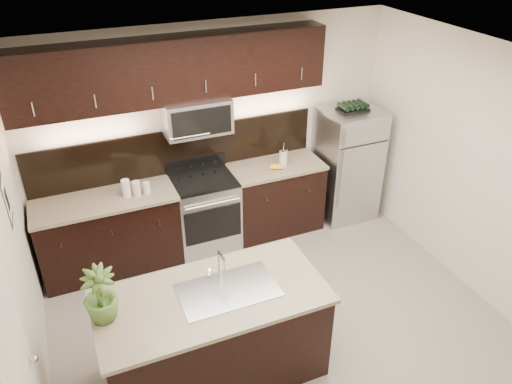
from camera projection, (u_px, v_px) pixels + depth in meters
ground at (281, 326)px, 5.18m from camera, size 4.50×4.50×0.00m
room_walls at (276, 189)px, 4.25m from camera, size 4.52×4.02×2.71m
counter_run at (189, 216)px, 6.13m from camera, size 3.51×0.65×0.94m
upper_fixtures at (177, 79)px, 5.41m from camera, size 3.49×0.40×1.66m
island at (214, 335)px, 4.45m from camera, size 1.96×0.96×0.94m
sink_faucet at (228, 288)px, 4.26m from camera, size 0.84×0.50×0.28m
refrigerator at (347, 164)px, 6.67m from camera, size 0.74×0.67×1.53m
wine_rack at (353, 107)px, 6.26m from camera, size 0.38×0.23×0.09m
plant at (100, 295)px, 3.86m from camera, size 0.28×0.28×0.48m
canisters at (134, 188)px, 5.58m from camera, size 0.31×0.12×0.21m
french_press at (283, 157)px, 6.21m from camera, size 0.10×0.10×0.30m
bananas at (272, 167)px, 6.17m from camera, size 0.22×0.19×0.06m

